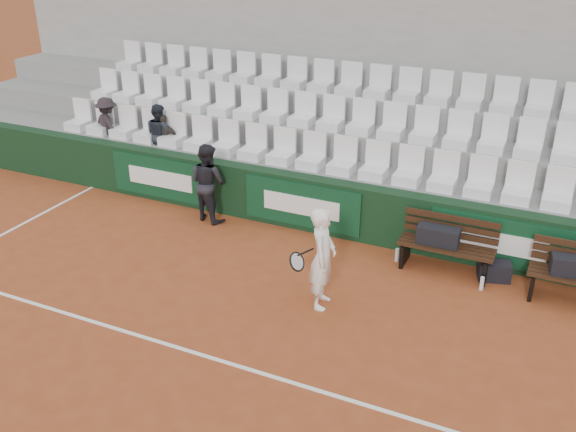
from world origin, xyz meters
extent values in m
plane|color=#944321|center=(0.00, 0.00, 0.00)|extent=(80.00, 80.00, 0.00)
cube|color=white|center=(0.00, 0.00, 0.00)|extent=(18.00, 0.06, 0.01)
cube|color=black|center=(0.00, 4.00, 0.50)|extent=(18.00, 0.30, 1.00)
cube|color=#0C381E|center=(-3.20, 3.83, 0.52)|extent=(2.20, 0.04, 0.82)
cube|color=#0C381E|center=(-0.20, 3.83, 0.52)|extent=(2.20, 0.04, 0.82)
cube|color=#0C381E|center=(3.20, 3.83, 0.52)|extent=(2.20, 0.04, 0.82)
cube|color=gray|center=(0.00, 4.62, 0.50)|extent=(18.00, 0.95, 1.00)
cube|color=gray|center=(0.00, 5.58, 0.72)|extent=(18.00, 0.95, 1.45)
cube|color=gray|center=(0.00, 6.53, 0.95)|extent=(18.00, 0.95, 1.90)
cube|color=#969694|center=(0.00, 7.15, 2.20)|extent=(18.00, 0.30, 4.40)
cube|color=white|center=(0.00, 4.45, 1.31)|extent=(11.90, 0.44, 0.63)
cube|color=white|center=(0.00, 5.40, 1.77)|extent=(11.90, 0.44, 0.63)
cube|color=silver|center=(0.00, 6.35, 2.21)|extent=(11.90, 0.44, 0.63)
cube|color=#331C0F|center=(2.45, 3.50, 0.23)|extent=(1.50, 0.56, 0.45)
cube|color=black|center=(2.30, 3.52, 0.59)|extent=(0.67, 0.30, 0.28)
cube|color=black|center=(4.28, 3.38, 0.59)|extent=(0.63, 0.36, 0.27)
cube|color=black|center=(3.21, 3.57, 0.15)|extent=(0.55, 0.42, 0.30)
cylinder|color=silver|center=(1.67, 3.49, 0.11)|extent=(0.06, 0.06, 0.23)
cylinder|color=silver|center=(3.09, 3.16, 0.11)|extent=(0.06, 0.06, 0.22)
imported|color=white|center=(1.03, 1.77, 0.77)|extent=(0.47, 0.62, 1.55)
torus|color=black|center=(0.63, 1.77, 0.62)|extent=(0.19, 0.30, 0.26)
cylinder|color=black|center=(0.76, 1.77, 0.81)|extent=(0.26, 0.03, 0.20)
imported|color=black|center=(-1.97, 3.58, 0.74)|extent=(0.84, 0.72, 1.48)
imported|color=black|center=(-4.93, 4.50, 1.61)|extent=(0.90, 0.71, 1.22)
imported|color=#342E2A|center=(-3.51, 4.50, 1.51)|extent=(0.65, 0.41, 1.03)
imported|color=black|center=(-3.64, 4.50, 1.62)|extent=(0.72, 0.65, 1.23)
camera|label=1|loc=(3.92, -5.67, 5.23)|focal=40.00mm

